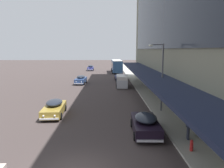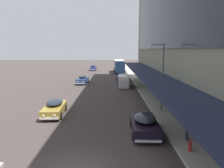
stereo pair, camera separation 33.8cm
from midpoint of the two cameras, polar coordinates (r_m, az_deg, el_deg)
The scene contains 11 objects.
transit_bus_kerbside_front at distance 59.33m, azimuth 1.76°, elevation 4.86°, with size 2.93×9.74×3.37m.
sedan_trailing_mid at distance 67.29m, azimuth 1.42°, elevation 4.40°, with size 2.09×4.80×1.67m.
sedan_far_back at distance 40.49m, azimuth -7.70°, elevation 1.17°, with size 1.94×4.70×1.54m.
sedan_oncoming_front at distance 21.82m, azimuth -14.63°, elevation -5.92°, with size 2.05×4.85×1.48m.
sedan_second_near at distance 43.97m, azimuth 2.57°, elevation 1.82°, with size 2.09×4.84×1.48m.
sedan_second_mid at distance 16.72m, azimuth 8.79°, elevation -10.17°, with size 2.07×4.73×1.60m.
sedan_trailing_near at distance 65.92m, azimuth -5.09°, elevation 4.24°, with size 1.95×4.70×1.58m.
vw_van at distance 36.50m, azimuth 2.98°, elevation 0.90°, with size 1.99×4.59×1.96m.
pedestrian_at_kerb at distance 15.91m, azimuth 19.43°, elevation -10.11°, with size 0.33×0.62×1.86m.
street_lamp at distance 21.86m, azimuth 12.84°, elevation 3.00°, with size 1.50×0.28×6.66m.
fire_hydrant at distance 14.53m, azimuth 20.07°, elevation -14.92°, with size 0.20×0.40×0.70m.
Camera 2 is at (2.02, -10.06, 6.26)m, focal length 35.00 mm.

